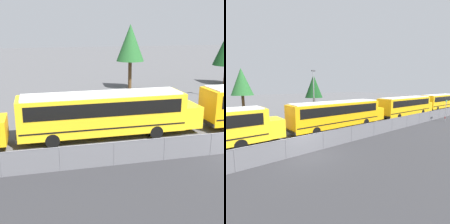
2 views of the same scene
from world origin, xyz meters
The scene contains 10 objects.
ground_plane centered at (0.00, 0.00, 0.00)m, with size 200.00×200.00×0.00m, color #4C4C4F.
road_strip centered at (0.00, -6.00, 0.00)m, with size 129.02×12.00×0.01m.
fence centered at (0.00, 0.00, 0.73)m, with size 95.09×0.07×1.43m.
school_bus_3 centered at (6.87, 4.60, 1.90)m, with size 13.16×2.61×3.21m.
school_bus_4 centered at (20.95, 4.34, 1.90)m, with size 13.16×2.61×3.21m.
school_bus_5 centered at (34.97, 4.69, 1.90)m, with size 13.16×2.61×3.21m.
street_sign centered at (21.27, -1.51, 1.63)m, with size 0.70×0.09×3.08m.
light_pole centered at (8.35, 12.91, 4.11)m, with size 0.60×0.24×7.45m.
tree_0 centered at (13.31, 21.30, 4.95)m, with size 3.72×3.72×7.40m.
tree_1 centered at (-0.23, 21.41, 5.64)m, with size 3.42×3.42×7.92m.
Camera 2 is at (-5.85, -11.21, 4.97)m, focal length 28.00 mm.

